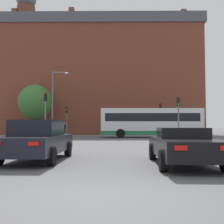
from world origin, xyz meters
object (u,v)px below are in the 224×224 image
(car_saloon_left, at_px, (38,140))
(bus_crossing_lead, at_px, (151,122))
(car_roadster_right, at_px, (183,145))
(pedestrian_waiting, at_px, (65,128))
(traffic_light_near_right, at_px, (178,111))
(street_lamp_junction, at_px, (55,97))
(traffic_light_near_left, at_px, (45,108))
(traffic_light_far_left, at_px, (67,116))
(traffic_light_far_right, at_px, (161,114))

(car_saloon_left, xyz_separation_m, bus_crossing_lead, (7.08, 21.36, 1.00))
(car_roadster_right, xyz_separation_m, pedestrian_waiting, (-9.25, 29.41, 0.41))
(pedestrian_waiting, bearing_deg, bus_crossing_lead, 124.75)
(traffic_light_near_right, bearing_deg, street_lamp_junction, 157.12)
(traffic_light_near_right, relative_size, traffic_light_near_left, 0.90)
(car_roadster_right, height_order, pedestrian_waiting, pedestrian_waiting)
(traffic_light_far_left, relative_size, traffic_light_near_right, 0.98)
(traffic_light_far_right, bearing_deg, car_saloon_left, -108.50)
(bus_crossing_lead, bearing_deg, traffic_light_near_right, 18.12)
(traffic_light_far_left, height_order, traffic_light_far_right, traffic_light_far_right)
(street_lamp_junction, bearing_deg, bus_crossing_lead, 1.14)
(bus_crossing_lead, height_order, traffic_light_near_left, traffic_light_near_left)
(car_roadster_right, relative_size, bus_crossing_lead, 0.42)
(street_lamp_junction, bearing_deg, car_roadster_right, -67.80)
(pedestrian_waiting, bearing_deg, traffic_light_far_right, 152.46)
(traffic_light_far_right, distance_m, street_lamp_junction, 14.50)
(bus_crossing_lead, relative_size, street_lamp_junction, 1.50)
(traffic_light_far_left, bearing_deg, car_saloon_left, -82.43)
(pedestrian_waiting, bearing_deg, street_lamp_junction, 67.85)
(traffic_light_near_left, bearing_deg, traffic_light_far_right, 42.29)
(traffic_light_far_left, bearing_deg, traffic_light_far_right, -2.99)
(bus_crossing_lead, bearing_deg, pedestrian_waiting, -121.87)
(car_saloon_left, height_order, traffic_light_far_right, traffic_light_far_right)
(car_saloon_left, height_order, bus_crossing_lead, bus_crossing_lead)
(car_saloon_left, xyz_separation_m, traffic_light_far_left, (-3.72, 27.98, 1.89))
(traffic_light_far_left, distance_m, traffic_light_near_right, 17.60)
(car_roadster_right, relative_size, traffic_light_near_left, 1.08)
(bus_crossing_lead, relative_size, traffic_light_far_left, 2.89)
(traffic_light_near_right, distance_m, pedestrian_waiting, 18.10)
(traffic_light_near_right, relative_size, traffic_light_far_right, 0.92)
(car_roadster_right, relative_size, traffic_light_near_right, 1.20)
(pedestrian_waiting, bearing_deg, traffic_light_near_right, 112.57)
(street_lamp_junction, bearing_deg, pedestrian_waiting, 91.23)
(car_roadster_right, distance_m, bus_crossing_lead, 22.60)
(bus_crossing_lead, bearing_deg, traffic_light_far_right, 160.93)
(traffic_light_far_left, relative_size, traffic_light_near_left, 0.88)
(traffic_light_far_left, relative_size, traffic_light_far_right, 0.90)
(bus_crossing_lead, bearing_deg, street_lamp_junction, -88.86)
(car_saloon_left, height_order, car_roadster_right, car_saloon_left)
(pedestrian_waiting, bearing_deg, car_roadster_right, 84.07)
(street_lamp_junction, height_order, pedestrian_waiting, street_lamp_junction)
(traffic_light_far_left, bearing_deg, bus_crossing_lead, -31.53)
(traffic_light_near_left, xyz_separation_m, pedestrian_waiting, (-0.40, 12.57, -1.94))
(street_lamp_junction, bearing_deg, car_saloon_left, -79.60)
(bus_crossing_lead, distance_m, traffic_light_near_left, 12.18)
(traffic_light_near_left, bearing_deg, street_lamp_junction, 92.61)
(traffic_light_far_right, bearing_deg, traffic_light_far_left, 177.01)
(pedestrian_waiting, bearing_deg, car_saloon_left, 74.74)
(traffic_light_near_left, bearing_deg, pedestrian_waiting, 91.83)
(car_roadster_right, xyz_separation_m, bus_crossing_lead, (1.87, 22.50, 1.12))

